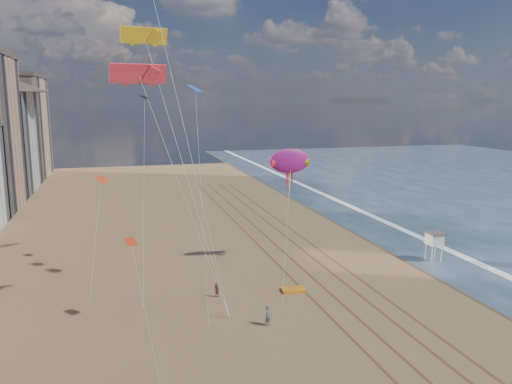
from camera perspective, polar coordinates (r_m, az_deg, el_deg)
ground at (r=40.76m, az=16.82°, el=-19.55°), size 260.00×260.00×0.00m
wet_sand at (r=82.05m, az=13.17°, el=-4.05°), size 260.00×260.00×0.00m
foam at (r=84.12m, az=15.68°, el=-3.81°), size 260.00×260.00×0.00m
tracks at (r=66.62m, az=4.77°, el=-7.17°), size 7.68×120.00×0.01m
lifeguard_stand at (r=67.18m, az=19.72°, el=-5.08°), size 2.05×2.05×3.70m
grounded_kite at (r=54.47m, az=4.27°, el=-11.08°), size 2.59×1.73×0.28m
show_kite at (r=60.94m, az=3.88°, el=3.53°), size 5.17×7.45×18.97m
kite_flyer_a at (r=46.41m, az=1.37°, el=-13.94°), size 0.81×0.76×1.87m
kite_flyer_b at (r=52.71m, az=-4.51°, el=-11.11°), size 0.91×0.95×1.54m
parafoils at (r=52.80m, az=-12.95°, el=19.24°), size 6.72×16.67×13.13m
small_kites at (r=53.25m, az=-12.57°, el=5.10°), size 11.67×16.29×14.18m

